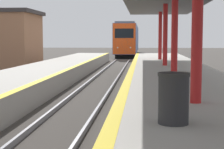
# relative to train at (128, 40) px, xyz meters

# --- Properties ---
(train) EXTENTS (2.78, 24.02, 4.53)m
(train) POSITION_rel_train_xyz_m (0.00, 0.00, 0.00)
(train) COLOR black
(train) RESTS_ON ground
(trash_bin) EXTENTS (0.59, 0.59, 0.95)m
(trash_bin) POSITION_rel_train_xyz_m (2.78, -49.33, -0.96)
(trash_bin) COLOR #262628
(trash_bin) RESTS_ON platform_right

